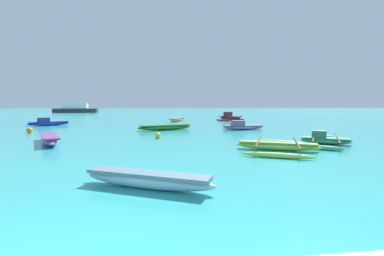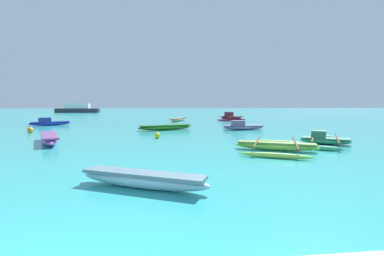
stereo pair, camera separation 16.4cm
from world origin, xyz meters
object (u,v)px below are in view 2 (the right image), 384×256
moored_boat_1 (242,126)px  moored_boat_8 (49,138)px  moored_boat_0 (324,140)px  moored_boat_3 (276,146)px  mooring_buoy_1 (157,135)px  moored_boat_7 (49,123)px  distant_ferry (78,109)px  moored_boat_4 (143,179)px  moored_boat_2 (165,127)px  mooring_buoy_0 (30,130)px  moored_boat_6 (178,119)px  moored_boat_5 (231,118)px

moored_boat_1 → moored_boat_8: bearing=-155.9°
moored_boat_0 → moored_boat_8: bearing=-154.2°
moored_boat_0 → moored_boat_3: (-3.10, -1.41, -0.04)m
moored_boat_0 → mooring_buoy_1: (-8.24, 3.00, -0.06)m
moored_boat_7 → distant_ferry: size_ratio=0.36×
moored_boat_3 → moored_boat_4: moored_boat_3 is taller
moored_boat_3 → distant_ferry: distant_ferry is taller
moored_boat_2 → mooring_buoy_0: same height
moored_boat_8 → mooring_buoy_1: bearing=78.1°
moored_boat_1 → moored_boat_2: 5.89m
moored_boat_6 → moored_boat_4: bearing=-160.9°
moored_boat_7 → moored_boat_4: bearing=-92.2°
moored_boat_5 → moored_boat_6: size_ratio=0.95×
moored_boat_6 → mooring_buoy_1: bearing=-163.5°
mooring_buoy_0 → moored_boat_1: bearing=2.3°
distant_ferry → mooring_buoy_1: bearing=-67.2°
moored_boat_7 → mooring_buoy_1: size_ratio=10.37×
moored_boat_4 → mooring_buoy_1: (0.07, 8.82, -0.05)m
moored_boat_0 → moored_boat_7: size_ratio=1.29×
moored_boat_2 → mooring_buoy_0: size_ratio=11.01×
moored_boat_0 → moored_boat_3: bearing=-122.6°
moored_boat_3 → moored_boat_5: moored_boat_5 is taller
moored_boat_7 → moored_boat_8: size_ratio=0.86×
moored_boat_0 → moored_boat_4: size_ratio=1.34×
moored_boat_2 → moored_boat_3: moored_boat_3 is taller
moored_boat_4 → moored_boat_6: 23.58m
moored_boat_3 → moored_boat_6: bearing=124.0°
moored_boat_7 → moored_boat_8: bearing=-97.4°
moored_boat_0 → moored_boat_8: (-13.61, 1.71, 0.03)m
moored_boat_3 → moored_boat_2: bearing=141.8°
moored_boat_0 → mooring_buoy_0: bearing=-168.5°
moored_boat_1 → distant_ferry: 49.15m
moored_boat_1 → moored_boat_8: 12.96m
moored_boat_7 → mooring_buoy_1: (10.11, -9.86, -0.10)m
moored_boat_7 → mooring_buoy_0: bearing=-107.8°
moored_boat_0 → moored_boat_3: moored_boat_0 is taller
moored_boat_5 → moored_boat_6: (-6.28, -0.32, -0.13)m
moored_boat_2 → moored_boat_7: size_ratio=1.27×
moored_boat_1 → moored_boat_3: 8.77m
moored_boat_2 → distant_ferry: 46.01m
moored_boat_3 → moored_boat_8: bearing=-172.1°
mooring_buoy_1 → distant_ferry: 50.07m
moored_boat_2 → moored_boat_6: 10.12m
moored_boat_3 → mooring_buoy_0: size_ratio=11.36×
moored_boat_6 → distant_ferry: distant_ferry is taller
moored_boat_3 → moored_boat_8: moored_boat_8 is taller
moored_boat_8 → mooring_buoy_0: size_ratio=10.08×
moored_boat_2 → distant_ferry: size_ratio=0.45×
moored_boat_2 → moored_boat_5: 12.93m
mooring_buoy_0 → distant_ferry: (-10.68, 42.48, 0.65)m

